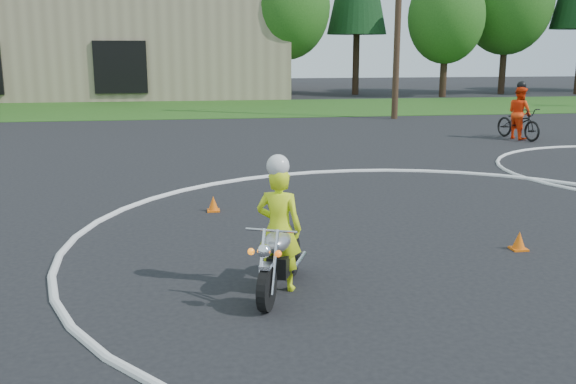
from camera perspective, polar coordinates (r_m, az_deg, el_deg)
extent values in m
plane|color=black|center=(8.39, 20.37, -9.91)|extent=(120.00, 120.00, 0.00)
cube|color=#1E4714|center=(34.11, -1.78, 7.50)|extent=(120.00, 10.00, 0.02)
torus|color=silver|center=(10.94, 12.92, -4.10)|extent=(12.12, 12.12, 0.12)
cylinder|color=black|center=(7.81, -1.91, -8.60)|extent=(0.31, 0.55, 0.55)
cylinder|color=black|center=(8.98, 0.34, -5.69)|extent=(0.31, 0.55, 0.55)
cube|color=black|center=(8.40, -0.63, -6.35)|extent=(0.43, 0.57, 0.28)
ellipsoid|color=#9F9FA4|center=(8.12, -0.96, -4.42)|extent=(0.53, 0.67, 0.26)
cube|color=black|center=(8.56, -0.16, -3.77)|extent=(0.43, 0.60, 0.09)
cylinder|color=white|center=(7.78, -2.37, -6.13)|extent=(0.16, 0.32, 0.74)
cylinder|color=silver|center=(7.74, -1.19, -6.23)|extent=(0.16, 0.32, 0.74)
cube|color=white|center=(7.69, -1.97, -6.59)|extent=(0.20, 0.24, 0.05)
cylinder|color=silver|center=(7.80, -1.49, -3.44)|extent=(0.61, 0.28, 0.03)
sphere|color=white|center=(7.55, -2.13, -5.25)|extent=(0.17, 0.17, 0.17)
sphere|color=orange|center=(7.62, -3.30, -5.31)|extent=(0.08, 0.08, 0.08)
sphere|color=#E2530B|center=(7.53, -0.87, -5.51)|extent=(0.08, 0.08, 0.08)
cylinder|color=silver|center=(8.74, 0.93, -6.23)|extent=(0.35, 0.71, 0.07)
imported|color=#DDF81A|center=(8.32, -0.81, -3.31)|extent=(0.70, 0.59, 1.63)
sphere|color=silver|center=(8.09, -0.90, 2.34)|extent=(0.29, 0.29, 0.29)
imported|color=black|center=(23.75, 19.82, 5.77)|extent=(1.20, 2.19, 1.09)
imported|color=#FF3C0D|center=(23.71, 19.88, 6.64)|extent=(0.88, 1.02, 1.82)
sphere|color=black|center=(23.64, 20.05, 8.88)|extent=(0.31, 0.31, 0.31)
cone|color=orange|center=(12.54, -6.66, -1.04)|extent=(0.22, 0.22, 0.30)
cube|color=orange|center=(12.57, -6.64, -1.63)|extent=(0.24, 0.24, 0.03)
cone|color=orange|center=(10.74, 19.85, -4.08)|extent=(0.22, 0.22, 0.30)
cube|color=orange|center=(10.78, 19.80, -4.77)|extent=(0.24, 0.24, 0.03)
cube|color=black|center=(38.88, -14.68, 10.68)|extent=(3.00, 0.16, 3.00)
cylinder|color=#382619|center=(41.20, -0.13, 10.65)|extent=(0.44, 0.44, 3.24)
ellipsoid|color=#1E5116|center=(41.24, -0.13, 16.16)|extent=(5.40, 5.40, 6.48)
cylinder|color=#382619|center=(44.13, 6.05, 11.19)|extent=(0.44, 0.44, 3.96)
cylinder|color=#382619|center=(42.84, 13.64, 10.14)|extent=(0.44, 0.44, 2.88)
ellipsoid|color=#1E5116|center=(42.85, 13.90, 14.84)|extent=(4.80, 4.80, 5.76)
cylinder|color=#382619|center=(46.70, 18.54, 10.47)|extent=(0.44, 0.44, 3.60)
ellipsoid|color=#1E5116|center=(46.78, 18.93, 15.85)|extent=(6.00, 6.00, 7.20)
cylinder|color=#382619|center=(41.82, -5.85, 10.37)|extent=(0.44, 0.44, 2.88)
ellipsoid|color=#1E5116|center=(41.83, -5.97, 15.19)|extent=(4.80, 4.80, 5.76)
cylinder|color=#473321|center=(29.20, 9.79, 16.25)|extent=(0.28, 0.28, 10.00)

